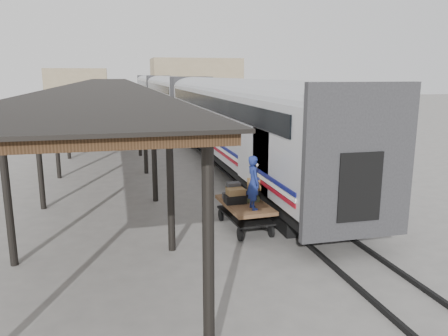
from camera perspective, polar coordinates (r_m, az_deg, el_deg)
ground at (r=14.64m, az=-2.51°, el=-7.20°), size 160.00×160.00×0.00m
train at (r=47.75m, az=-6.95°, el=9.48°), size 3.45×76.01×4.01m
canopy at (r=37.56m, az=-15.28°, el=10.45°), size 4.90×64.30×4.15m
rails at (r=48.15m, az=-6.89°, el=6.36°), size 1.54×150.00×0.12m
building_far at (r=93.06m, az=-3.70°, el=11.61°), size 18.00×10.00×8.00m
building_left at (r=95.84m, az=-18.65°, el=10.43°), size 12.00×8.00×6.00m
baggage_cart at (r=13.94m, az=2.73°, el=-5.39°), size 1.40×2.48×0.86m
suitcase_stack at (r=14.05m, az=1.90°, el=-3.48°), size 1.24×1.11×0.57m
luggage_tug at (r=32.35m, az=-14.46°, el=4.17°), size 1.10×1.54×1.24m
porter at (r=13.08m, az=3.87°, el=-1.90°), size 0.41×0.61×1.63m
pedestrian at (r=29.00m, az=-15.67°, el=3.69°), size 0.95×0.42×1.60m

